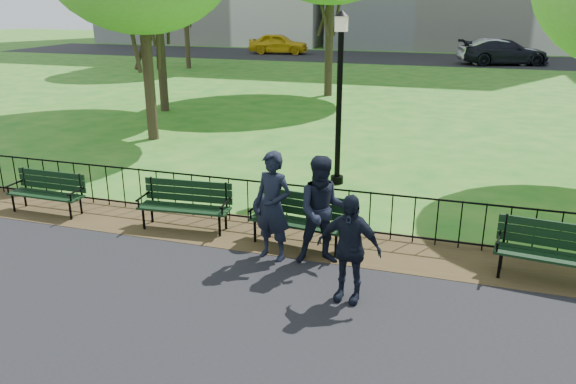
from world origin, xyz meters
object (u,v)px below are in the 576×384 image
(park_bench_main, at_px, (285,211))
(person_left, at_px, (273,206))
(sedan_silver, at_px, (498,52))
(park_bench_right_a, at_px, (557,247))
(park_bench_left_a, at_px, (186,200))
(park_bench_left_b, at_px, (48,188))
(taxi, at_px, (279,43))
(person_right, at_px, (349,248))
(lamppost, at_px, (339,93))
(person_mid, at_px, (323,211))
(sedan_dark, at_px, (504,52))

(park_bench_main, distance_m, person_left, 0.71)
(park_bench_main, distance_m, sedan_silver, 31.84)
(park_bench_main, distance_m, park_bench_right_a, 4.45)
(park_bench_left_a, bearing_deg, park_bench_left_b, 177.07)
(park_bench_left_a, bearing_deg, taxi, 101.02)
(person_right, bearing_deg, lamppost, 110.62)
(park_bench_left_a, bearing_deg, person_mid, -17.81)
(park_bench_left_a, xyz_separation_m, taxi, (-9.54, 34.03, 0.22))
(park_bench_left_b, xyz_separation_m, person_mid, (5.96, -0.58, 0.40))
(sedan_silver, relative_size, sedan_dark, 0.88)
(person_right, bearing_deg, park_bench_right_a, 33.72)
(person_left, distance_m, person_right, 1.79)
(park_bench_left_b, height_order, park_bench_right_a, park_bench_right_a)
(park_bench_left_a, xyz_separation_m, person_right, (3.52, -1.74, 0.26))
(lamppost, distance_m, person_left, 4.51)
(person_right, bearing_deg, person_left, 152.66)
(park_bench_main, xyz_separation_m, sedan_dark, (4.97, 31.45, 0.21))
(park_bench_left_b, height_order, sedan_dark, sedan_dark)
(person_left, xyz_separation_m, person_right, (1.49, -0.99, -0.12))
(lamppost, bearing_deg, person_mid, -80.34)
(lamppost, bearing_deg, taxi, 110.98)
(park_bench_left_b, height_order, taxi, taxi)
(park_bench_main, relative_size, lamppost, 0.46)
(park_bench_left_a, bearing_deg, sedan_dark, 72.77)
(park_bench_left_a, height_order, park_bench_left_b, park_bench_left_a)
(taxi, distance_m, sedan_silver, 16.38)
(taxi, relative_size, sedan_silver, 0.92)
(person_mid, distance_m, sedan_dark, 32.27)
(park_bench_left_b, xyz_separation_m, lamppost, (5.24, 3.68, 1.64))
(person_left, relative_size, sedan_silver, 0.37)
(person_right, xyz_separation_m, sedan_dark, (3.49, 33.08, 0.01))
(park_bench_main, height_order, park_bench_left_b, park_bench_main)
(park_bench_main, distance_m, park_bench_left_b, 5.13)
(park_bench_main, bearing_deg, lamppost, 95.21)
(person_right, distance_m, taxi, 38.08)
(park_bench_right_a, xyz_separation_m, person_left, (-4.46, -0.56, 0.36))
(taxi, bearing_deg, park_bench_right_a, -161.82)
(sedan_dark, bearing_deg, park_bench_left_b, 144.92)
(park_bench_main, xyz_separation_m, person_left, (-0.01, -0.64, 0.32))
(park_bench_left_a, xyz_separation_m, person_mid, (2.87, -0.67, 0.36))
(park_bench_left_b, height_order, lamppost, lamppost)
(park_bench_right_a, height_order, sedan_silver, sedan_silver)
(park_bench_left_a, height_order, sedan_dark, sedan_dark)
(lamppost, relative_size, person_mid, 2.16)
(park_bench_left_a, xyz_separation_m, person_left, (2.02, -0.76, 0.37))
(park_bench_right_a, distance_m, taxi, 37.79)
(park_bench_right_a, distance_m, person_left, 4.51)
(person_left, bearing_deg, person_right, -20.00)
(park_bench_right_a, relative_size, person_left, 0.99)
(taxi, distance_m, sedan_dark, 16.76)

